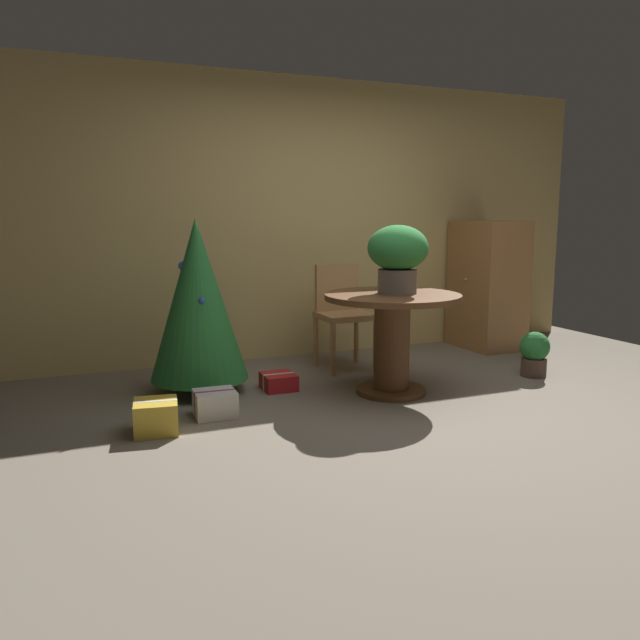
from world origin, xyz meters
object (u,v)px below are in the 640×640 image
at_px(gift_box_gold, 156,417).
at_px(wooden_cabinet, 487,285).
at_px(holiday_tree, 198,300).
at_px(round_dining_table, 392,329).
at_px(wooden_chair_far, 342,309).
at_px(gift_box_red, 279,381).
at_px(gift_box_cream, 215,404).
at_px(potted_plant, 534,353).
at_px(flower_vase, 398,254).

bearing_deg(gift_box_gold, wooden_cabinet, 20.71).
distance_m(holiday_tree, wooden_cabinet, 3.11).
height_order(round_dining_table, holiday_tree, holiday_tree).
xyz_separation_m(holiday_tree, wooden_cabinet, (3.07, 0.54, -0.07)).
bearing_deg(wooden_chair_far, gift_box_red, -148.05).
xyz_separation_m(round_dining_table, gift_box_cream, (-1.37, -0.03, -0.41)).
height_order(round_dining_table, wooden_chair_far, wooden_chair_far).
height_order(gift_box_red, potted_plant, potted_plant).
relative_size(wooden_chair_far, potted_plant, 2.41).
height_order(round_dining_table, gift_box_cream, round_dining_table).
bearing_deg(potted_plant, gift_box_red, 168.01).
distance_m(round_dining_table, flower_vase, 0.56).
bearing_deg(gift_box_gold, flower_vase, 6.64).
distance_m(gift_box_cream, wooden_cabinet, 3.35).
relative_size(wooden_chair_far, wooden_cabinet, 0.71).
bearing_deg(wooden_chair_far, flower_vase, -87.52).
xyz_separation_m(flower_vase, gift_box_gold, (-1.82, -0.21, -0.96)).
bearing_deg(wooden_cabinet, round_dining_table, -147.00).
height_order(gift_box_cream, potted_plant, potted_plant).
height_order(wooden_chair_far, holiday_tree, holiday_tree).
relative_size(round_dining_table, gift_box_gold, 3.26).
bearing_deg(round_dining_table, flower_vase, 9.31).
bearing_deg(round_dining_table, gift_box_red, 150.52).
distance_m(wooden_chair_far, holiday_tree, 1.39).
bearing_deg(gift_box_red, potted_plant, -11.99).
distance_m(flower_vase, wooden_cabinet, 2.07).
relative_size(flower_vase, gift_box_red, 1.84).
height_order(flower_vase, holiday_tree, holiday_tree).
bearing_deg(wooden_chair_far, gift_box_gold, -148.21).
bearing_deg(gift_box_red, wooden_cabinet, 15.61).
distance_m(round_dining_table, wooden_chair_far, 0.90).
height_order(wooden_chair_far, gift_box_cream, wooden_chair_far).
distance_m(gift_box_red, potted_plant, 2.16).
height_order(flower_vase, potted_plant, flower_vase).
xyz_separation_m(wooden_chair_far, potted_plant, (1.36, -0.92, -0.32)).
bearing_deg(gift_box_red, round_dining_table, -29.48).
xyz_separation_m(flower_vase, gift_box_cream, (-1.41, -0.04, -0.97)).
xyz_separation_m(flower_vase, potted_plant, (1.32, -0.03, -0.86)).
height_order(holiday_tree, potted_plant, holiday_tree).
relative_size(round_dining_table, gift_box_red, 3.68).
bearing_deg(round_dining_table, gift_box_cream, -178.64).
relative_size(round_dining_table, gift_box_cream, 3.57).
bearing_deg(wooden_cabinet, holiday_tree, -169.99).
bearing_deg(holiday_tree, wooden_cabinet, 10.01).
bearing_deg(potted_plant, flower_vase, 178.82).
relative_size(round_dining_table, potted_plant, 2.69).
xyz_separation_m(holiday_tree, potted_plant, (2.69, -0.60, -0.51)).
relative_size(wooden_chair_far, gift_box_cream, 3.20).
relative_size(wooden_chair_far, gift_box_red, 3.30).
relative_size(gift_box_gold, wooden_cabinet, 0.24).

